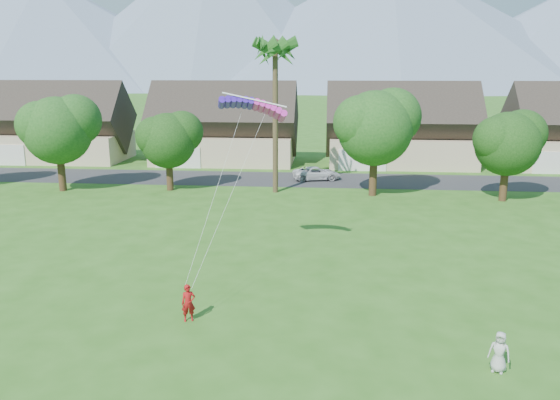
# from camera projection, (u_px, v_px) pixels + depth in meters

# --- Properties ---
(ground) EXTENTS (500.00, 500.00, 0.00)m
(ground) POSITION_uv_depth(u_px,v_px,m) (253.00, 383.00, 17.91)
(ground) COLOR #2D6019
(ground) RESTS_ON ground
(street) EXTENTS (90.00, 7.00, 0.01)m
(street) POSITION_uv_depth(u_px,v_px,m) (302.00, 180.00, 50.83)
(street) COLOR #2D2D30
(street) RESTS_ON ground
(kite_flyer) EXTENTS (0.66, 0.55, 1.56)m
(kite_flyer) POSITION_uv_depth(u_px,v_px,m) (188.00, 303.00, 22.18)
(kite_flyer) COLOR #A11213
(kite_flyer) RESTS_ON ground
(watcher) EXTENTS (0.84, 0.72, 1.45)m
(watcher) POSITION_uv_depth(u_px,v_px,m) (499.00, 352.00, 18.45)
(watcher) COLOR #B6B7B2
(watcher) RESTS_ON ground
(parked_car) EXTENTS (4.73, 2.98, 1.22)m
(parked_car) POSITION_uv_depth(u_px,v_px,m) (316.00, 173.00, 50.58)
(parked_car) COLOR silver
(parked_car) RESTS_ON ground
(mountain_ridge) EXTENTS (540.00, 240.00, 70.00)m
(mountain_ridge) POSITION_uv_depth(u_px,v_px,m) (347.00, 28.00, 262.01)
(mountain_ridge) COLOR slate
(mountain_ridge) RESTS_ON ground
(houses_row) EXTENTS (72.75, 8.19, 8.86)m
(houses_row) POSITION_uv_depth(u_px,v_px,m) (311.00, 132.00, 58.70)
(houses_row) COLOR beige
(houses_row) RESTS_ON ground
(tree_row) EXTENTS (62.27, 6.67, 8.45)m
(tree_row) POSITION_uv_depth(u_px,v_px,m) (285.00, 135.00, 43.89)
(tree_row) COLOR #47301C
(tree_row) RESTS_ON ground
(fan_palm) EXTENTS (3.00, 3.00, 13.80)m
(fan_palm) POSITION_uv_depth(u_px,v_px,m) (275.00, 46.00, 42.91)
(fan_palm) COLOR #4C3D26
(fan_palm) RESTS_ON ground
(parafoil_kite) EXTENTS (3.44, 1.23, 0.50)m
(parafoil_kite) POSITION_uv_depth(u_px,v_px,m) (253.00, 104.00, 26.77)
(parafoil_kite) COLOR #3C17B0
(parafoil_kite) RESTS_ON ground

